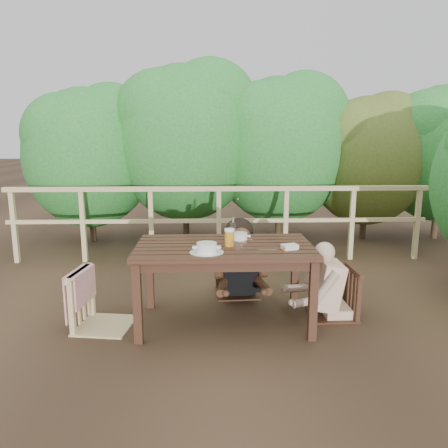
{
  "coord_description": "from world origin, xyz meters",
  "views": [
    {
      "loc": [
        -0.13,
        -3.67,
        1.66
      ],
      "look_at": [
        0.0,
        0.05,
        0.9
      ],
      "focal_mm": 34.71,
      "sensor_mm": 36.0,
      "label": 1
    }
  ],
  "objects_px": {
    "chair_left": "(102,274)",
    "tumbler": "(238,248)",
    "soup_far": "(239,237)",
    "butter_tub": "(290,248)",
    "table": "(224,285)",
    "woman": "(237,235)",
    "beer_glass": "(229,238)",
    "soup_near": "(207,248)",
    "chair_far": "(237,253)",
    "chair_right": "(334,271)",
    "bottle": "(233,230)",
    "diner_right": "(338,255)"
  },
  "relations": [
    {
      "from": "table",
      "to": "woman",
      "type": "height_order",
      "value": "woman"
    },
    {
      "from": "chair_far",
      "to": "soup_far",
      "type": "bearing_deg",
      "value": -95.37
    },
    {
      "from": "chair_left",
      "to": "chair_far",
      "type": "bearing_deg",
      "value": -50.05
    },
    {
      "from": "beer_glass",
      "to": "chair_left",
      "type": "bearing_deg",
      "value": -179.93
    },
    {
      "from": "butter_tub",
      "to": "diner_right",
      "type": "bearing_deg",
      "value": 13.24
    },
    {
      "from": "soup_near",
      "to": "chair_right",
      "type": "bearing_deg",
      "value": 17.65
    },
    {
      "from": "soup_far",
      "to": "tumbler",
      "type": "height_order",
      "value": "tumbler"
    },
    {
      "from": "table",
      "to": "bottle",
      "type": "height_order",
      "value": "bottle"
    },
    {
      "from": "butter_tub",
      "to": "chair_right",
      "type": "bearing_deg",
      "value": 14.8
    },
    {
      "from": "chair_right",
      "to": "soup_near",
      "type": "xyz_separation_m",
      "value": [
        -1.17,
        -0.37,
        0.33
      ]
    },
    {
      "from": "woman",
      "to": "bottle",
      "type": "relative_size",
      "value": 5.77
    },
    {
      "from": "chair_far",
      "to": "soup_near",
      "type": "height_order",
      "value": "chair_far"
    },
    {
      "from": "woman",
      "to": "butter_tub",
      "type": "distance_m",
      "value": 1.0
    },
    {
      "from": "chair_right",
      "to": "soup_far",
      "type": "bearing_deg",
      "value": -94.38
    },
    {
      "from": "soup_far",
      "to": "butter_tub",
      "type": "relative_size",
      "value": 1.83
    },
    {
      "from": "tumbler",
      "to": "soup_near",
      "type": "bearing_deg",
      "value": -175.67
    },
    {
      "from": "chair_right",
      "to": "soup_near",
      "type": "distance_m",
      "value": 1.28
    },
    {
      "from": "chair_left",
      "to": "soup_near",
      "type": "height_order",
      "value": "chair_left"
    },
    {
      "from": "chair_left",
      "to": "bottle",
      "type": "bearing_deg",
      "value": -71.58
    },
    {
      "from": "chair_far",
      "to": "butter_tub",
      "type": "distance_m",
      "value": 1.01
    },
    {
      "from": "soup_near",
      "to": "butter_tub",
      "type": "distance_m",
      "value": 0.7
    },
    {
      "from": "soup_near",
      "to": "tumbler",
      "type": "xyz_separation_m",
      "value": [
        0.26,
        0.02,
        -0.01
      ]
    },
    {
      "from": "chair_left",
      "to": "woman",
      "type": "height_order",
      "value": "woman"
    },
    {
      "from": "beer_glass",
      "to": "tumbler",
      "type": "xyz_separation_m",
      "value": [
        0.06,
        -0.18,
        -0.04
      ]
    },
    {
      "from": "soup_near",
      "to": "soup_far",
      "type": "relative_size",
      "value": 1.17
    },
    {
      "from": "diner_right",
      "to": "soup_near",
      "type": "relative_size",
      "value": 4.15
    },
    {
      "from": "chair_right",
      "to": "beer_glass",
      "type": "distance_m",
      "value": 1.06
    },
    {
      "from": "table",
      "to": "bottle",
      "type": "distance_m",
      "value": 0.5
    },
    {
      "from": "chair_right",
      "to": "soup_far",
      "type": "xyz_separation_m",
      "value": [
        -0.88,
        0.05,
        0.32
      ]
    },
    {
      "from": "chair_left",
      "to": "chair_far",
      "type": "height_order",
      "value": "chair_left"
    },
    {
      "from": "chair_left",
      "to": "tumbler",
      "type": "distance_m",
      "value": 1.21
    },
    {
      "from": "bottle",
      "to": "tumbler",
      "type": "height_order",
      "value": "bottle"
    },
    {
      "from": "chair_left",
      "to": "diner_right",
      "type": "height_order",
      "value": "diner_right"
    },
    {
      "from": "table",
      "to": "butter_tub",
      "type": "relative_size",
      "value": 11.73
    },
    {
      "from": "woman",
      "to": "butter_tub",
      "type": "height_order",
      "value": "woman"
    },
    {
      "from": "table",
      "to": "bottle",
      "type": "xyz_separation_m",
      "value": [
        0.09,
        0.16,
        0.47
      ]
    },
    {
      "from": "table",
      "to": "chair_left",
      "type": "distance_m",
      "value": 1.07
    },
    {
      "from": "chair_right",
      "to": "diner_right",
      "type": "xyz_separation_m",
      "value": [
        0.03,
        0.0,
        0.15
      ]
    },
    {
      "from": "chair_right",
      "to": "chair_left",
      "type": "bearing_deg",
      "value": -86.14
    },
    {
      "from": "soup_near",
      "to": "butter_tub",
      "type": "relative_size",
      "value": 2.14
    },
    {
      "from": "woman",
      "to": "beer_glass",
      "type": "bearing_deg",
      "value": 77.73
    },
    {
      "from": "table",
      "to": "diner_right",
      "type": "height_order",
      "value": "diner_right"
    },
    {
      "from": "soup_far",
      "to": "butter_tub",
      "type": "distance_m",
      "value": 0.53
    },
    {
      "from": "soup_far",
      "to": "butter_tub",
      "type": "xyz_separation_m",
      "value": [
        0.4,
        -0.36,
        -0.01
      ]
    },
    {
      "from": "woman",
      "to": "soup_near",
      "type": "relative_size",
      "value": 4.62
    },
    {
      "from": "diner_right",
      "to": "soup_far",
      "type": "distance_m",
      "value": 0.92
    },
    {
      "from": "soup_far",
      "to": "tumbler",
      "type": "xyz_separation_m",
      "value": [
        -0.04,
        -0.41,
        0.0
      ]
    },
    {
      "from": "table",
      "to": "diner_right",
      "type": "xyz_separation_m",
      "value": [
        1.05,
        0.13,
        0.23
      ]
    },
    {
      "from": "diner_right",
      "to": "soup_far",
      "type": "height_order",
      "value": "diner_right"
    },
    {
      "from": "table",
      "to": "chair_right",
      "type": "bearing_deg",
      "value": 7.1
    }
  ]
}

